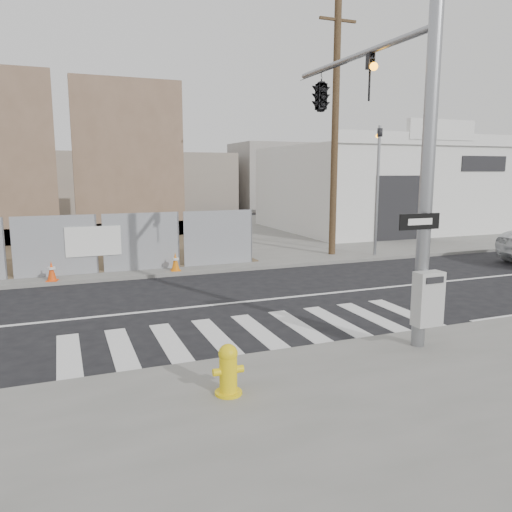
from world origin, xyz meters
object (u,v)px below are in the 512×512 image
object	(u,v)px
auto_shop	(379,188)
fire_hydrant	(228,370)
signal_pole	(350,118)
traffic_cone_c	(52,271)
traffic_cone_d	(175,262)

from	to	relation	value
auto_shop	fire_hydrant	world-z (taller)	auto_shop
signal_pole	fire_hydrant	bearing A→B (deg)	-140.50
traffic_cone_c	traffic_cone_d	xyz separation A→B (m)	(3.99, 0.18, 0.00)
fire_hydrant	traffic_cone_c	size ratio (longest dim) A/B	1.28
signal_pole	traffic_cone_c	distance (m)	10.25
traffic_cone_c	signal_pole	bearing A→B (deg)	-42.49
signal_pole	traffic_cone_d	bearing A→B (deg)	113.85
signal_pole	fire_hydrant	world-z (taller)	signal_pole
fire_hydrant	traffic_cone_d	world-z (taller)	fire_hydrant
auto_shop	traffic_cone_c	xyz separation A→B (m)	(-18.34, -8.75, -2.11)
traffic_cone_c	traffic_cone_d	distance (m)	3.99
signal_pole	traffic_cone_c	size ratio (longest dim) A/B	11.04
auto_shop	traffic_cone_c	bearing A→B (deg)	-154.51
traffic_cone_c	auto_shop	bearing A→B (deg)	25.49
signal_pole	fire_hydrant	xyz separation A→B (m)	(-4.21, -3.47, -4.26)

